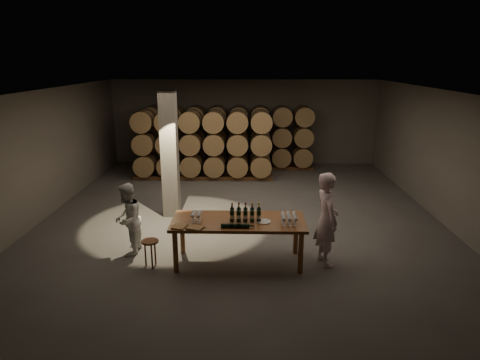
{
  "coord_description": "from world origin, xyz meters",
  "views": [
    {
      "loc": [
        0.2,
        -10.29,
        3.92
      ],
      "look_at": [
        -0.02,
        -0.33,
        1.1
      ],
      "focal_mm": 32.0,
      "sensor_mm": 36.0,
      "label": 1
    }
  ],
  "objects_px": {
    "plate": "(264,222)",
    "notebook_near": "(195,228)",
    "bottle_cluster": "(245,214)",
    "stool": "(150,245)",
    "person_man": "(327,219)",
    "person_woman": "(127,219)",
    "tasting_table": "(238,225)"
  },
  "relations": [
    {
      "from": "plate",
      "to": "notebook_near",
      "type": "xyz_separation_m",
      "value": [
        -1.29,
        -0.37,
        0.01
      ]
    },
    {
      "from": "bottle_cluster",
      "to": "plate",
      "type": "distance_m",
      "value": 0.38
    },
    {
      "from": "stool",
      "to": "person_man",
      "type": "height_order",
      "value": "person_man"
    },
    {
      "from": "stool",
      "to": "notebook_near",
      "type": "bearing_deg",
      "value": -14.23
    },
    {
      "from": "bottle_cluster",
      "to": "person_woman",
      "type": "distance_m",
      "value": 2.47
    },
    {
      "from": "notebook_near",
      "to": "person_man",
      "type": "bearing_deg",
      "value": 29.61
    },
    {
      "from": "plate",
      "to": "person_man",
      "type": "xyz_separation_m",
      "value": [
        1.22,
        0.09,
        0.03
      ]
    },
    {
      "from": "plate",
      "to": "person_woman",
      "type": "relative_size",
      "value": 0.18
    },
    {
      "from": "bottle_cluster",
      "to": "stool",
      "type": "relative_size",
      "value": 1.1
    },
    {
      "from": "person_man",
      "to": "notebook_near",
      "type": "bearing_deg",
      "value": 88.05
    },
    {
      "from": "notebook_near",
      "to": "stool",
      "type": "relative_size",
      "value": 0.51
    },
    {
      "from": "bottle_cluster",
      "to": "stool",
      "type": "distance_m",
      "value": 1.94
    },
    {
      "from": "plate",
      "to": "person_man",
      "type": "bearing_deg",
      "value": 4.19
    },
    {
      "from": "plate",
      "to": "stool",
      "type": "distance_m",
      "value": 2.25
    },
    {
      "from": "person_man",
      "to": "plate",
      "type": "bearing_deg",
      "value": 81.96
    },
    {
      "from": "tasting_table",
      "to": "bottle_cluster",
      "type": "height_order",
      "value": "bottle_cluster"
    },
    {
      "from": "person_man",
      "to": "person_woman",
      "type": "relative_size",
      "value": 1.23
    },
    {
      "from": "notebook_near",
      "to": "person_man",
      "type": "xyz_separation_m",
      "value": [
        2.51,
        0.45,
        0.02
      ]
    },
    {
      "from": "notebook_near",
      "to": "person_woman",
      "type": "bearing_deg",
      "value": 170.8
    },
    {
      "from": "tasting_table",
      "to": "person_man",
      "type": "bearing_deg",
      "value": 0.15
    },
    {
      "from": "plate",
      "to": "bottle_cluster",
      "type": "bearing_deg",
      "value": 166.57
    },
    {
      "from": "bottle_cluster",
      "to": "person_man",
      "type": "xyz_separation_m",
      "value": [
        1.58,
        0.0,
        -0.08
      ]
    },
    {
      "from": "bottle_cluster",
      "to": "notebook_near",
      "type": "bearing_deg",
      "value": -154.16
    },
    {
      "from": "notebook_near",
      "to": "stool",
      "type": "distance_m",
      "value": 1.05
    },
    {
      "from": "stool",
      "to": "person_man",
      "type": "distance_m",
      "value": 3.46
    },
    {
      "from": "tasting_table",
      "to": "stool",
      "type": "relative_size",
      "value": 4.74
    },
    {
      "from": "tasting_table",
      "to": "stool",
      "type": "height_order",
      "value": "tasting_table"
    },
    {
      "from": "plate",
      "to": "tasting_table",
      "type": "bearing_deg",
      "value": 170.21
    },
    {
      "from": "stool",
      "to": "person_woman",
      "type": "relative_size",
      "value": 0.36
    },
    {
      "from": "notebook_near",
      "to": "person_man",
      "type": "relative_size",
      "value": 0.15
    },
    {
      "from": "tasting_table",
      "to": "person_man",
      "type": "relative_size",
      "value": 1.39
    },
    {
      "from": "person_man",
      "to": "bottle_cluster",
      "type": "bearing_deg",
      "value": 77.93
    }
  ]
}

